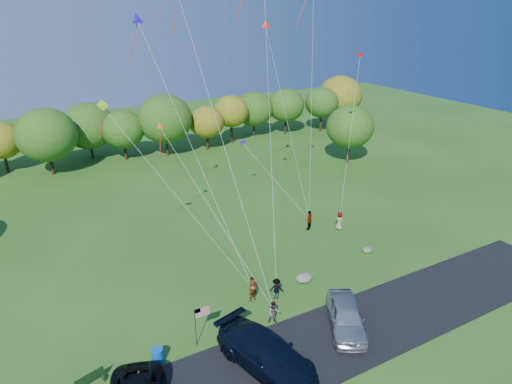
{
  "coord_description": "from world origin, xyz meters",
  "views": [
    {
      "loc": [
        -13.81,
        -21.28,
        19.23
      ],
      "look_at": [
        1.45,
        6.0,
        6.23
      ],
      "focal_mm": 32.0,
      "sensor_mm": 36.0,
      "label": 1
    }
  ],
  "objects_px": {
    "flyer_c": "(276,289)",
    "trash_barrel": "(158,356)",
    "flyer_b": "(274,313)",
    "minivan_navy": "(266,354)",
    "park_bench": "(90,379)",
    "minivan_silver": "(346,317)",
    "flyer_e": "(339,221)",
    "flyer_d": "(309,220)",
    "flyer_a": "(253,289)"
  },
  "relations": [
    {
      "from": "flyer_e",
      "to": "park_bench",
      "type": "relative_size",
      "value": 1.06
    },
    {
      "from": "flyer_d",
      "to": "park_bench",
      "type": "bearing_deg",
      "value": -13.6
    },
    {
      "from": "flyer_a",
      "to": "park_bench",
      "type": "distance_m",
      "value": 11.68
    },
    {
      "from": "trash_barrel",
      "to": "flyer_e",
      "type": "bearing_deg",
      "value": 22.52
    },
    {
      "from": "minivan_silver",
      "to": "flyer_c",
      "type": "height_order",
      "value": "minivan_silver"
    },
    {
      "from": "flyer_a",
      "to": "flyer_e",
      "type": "xyz_separation_m",
      "value": [
        12.09,
        5.59,
        -0.08
      ]
    },
    {
      "from": "minivan_navy",
      "to": "flyer_e",
      "type": "bearing_deg",
      "value": 24.08
    },
    {
      "from": "minivan_navy",
      "to": "park_bench",
      "type": "relative_size",
      "value": 4.09
    },
    {
      "from": "flyer_b",
      "to": "flyer_c",
      "type": "xyz_separation_m",
      "value": [
        1.55,
        2.2,
        -0.0
      ]
    },
    {
      "from": "minivan_silver",
      "to": "flyer_c",
      "type": "bearing_deg",
      "value": 142.98
    },
    {
      "from": "trash_barrel",
      "to": "flyer_b",
      "type": "bearing_deg",
      "value": -1.32
    },
    {
      "from": "minivan_navy",
      "to": "minivan_silver",
      "type": "distance_m",
      "value": 6.13
    },
    {
      "from": "flyer_d",
      "to": "park_bench",
      "type": "height_order",
      "value": "flyer_d"
    },
    {
      "from": "flyer_e",
      "to": "trash_barrel",
      "type": "relative_size",
      "value": 1.69
    },
    {
      "from": "flyer_c",
      "to": "trash_barrel",
      "type": "height_order",
      "value": "flyer_c"
    },
    {
      "from": "flyer_a",
      "to": "park_bench",
      "type": "xyz_separation_m",
      "value": [
        -11.41,
        -2.46,
        -0.44
      ]
    },
    {
      "from": "minivan_silver",
      "to": "park_bench",
      "type": "bearing_deg",
      "value": -161.62
    },
    {
      "from": "flyer_b",
      "to": "flyer_e",
      "type": "height_order",
      "value": "flyer_e"
    },
    {
      "from": "trash_barrel",
      "to": "minivan_silver",
      "type": "bearing_deg",
      "value": -14.44
    },
    {
      "from": "flyer_a",
      "to": "flyer_c",
      "type": "bearing_deg",
      "value": -29.21
    },
    {
      "from": "minivan_silver",
      "to": "trash_barrel",
      "type": "xyz_separation_m",
      "value": [
        -11.35,
        2.92,
        -0.44
      ]
    },
    {
      "from": "minivan_silver",
      "to": "flyer_a",
      "type": "bearing_deg",
      "value": 153.49
    },
    {
      "from": "flyer_b",
      "to": "flyer_c",
      "type": "height_order",
      "value": "flyer_b"
    },
    {
      "from": "flyer_e",
      "to": "trash_barrel",
      "type": "bearing_deg",
      "value": 85.8
    },
    {
      "from": "flyer_d",
      "to": "trash_barrel",
      "type": "xyz_separation_m",
      "value": [
        -17.37,
        -9.53,
        -0.44
      ]
    },
    {
      "from": "flyer_a",
      "to": "flyer_e",
      "type": "distance_m",
      "value": 13.32
    },
    {
      "from": "flyer_d",
      "to": "flyer_e",
      "type": "distance_m",
      "value": 2.75
    },
    {
      "from": "park_bench",
      "to": "trash_barrel",
      "type": "relative_size",
      "value": 1.6
    },
    {
      "from": "minivan_navy",
      "to": "flyer_c",
      "type": "relative_size",
      "value": 4.22
    },
    {
      "from": "flyer_c",
      "to": "flyer_d",
      "type": "xyz_separation_m",
      "value": [
        8.13,
        7.51,
        0.16
      ]
    },
    {
      "from": "minivan_navy",
      "to": "flyer_b",
      "type": "bearing_deg",
      "value": 37.9
    },
    {
      "from": "flyer_b",
      "to": "flyer_e",
      "type": "relative_size",
      "value": 0.92
    },
    {
      "from": "flyer_d",
      "to": "trash_barrel",
      "type": "distance_m",
      "value": 19.82
    },
    {
      "from": "flyer_d",
      "to": "flyer_e",
      "type": "height_order",
      "value": "flyer_d"
    },
    {
      "from": "flyer_a",
      "to": "flyer_b",
      "type": "xyz_separation_m",
      "value": [
        0.01,
        -2.78,
        -0.15
      ]
    },
    {
      "from": "flyer_a",
      "to": "trash_barrel",
      "type": "relative_size",
      "value": 1.84
    },
    {
      "from": "trash_barrel",
      "to": "minivan_navy",
      "type": "bearing_deg",
      "value": -32.58
    },
    {
      "from": "minivan_navy",
      "to": "trash_barrel",
      "type": "distance_m",
      "value": 6.23
    },
    {
      "from": "flyer_b",
      "to": "flyer_c",
      "type": "distance_m",
      "value": 2.7
    },
    {
      "from": "flyer_d",
      "to": "flyer_c",
      "type": "bearing_deg",
      "value": 5.14
    },
    {
      "from": "flyer_e",
      "to": "park_bench",
      "type": "height_order",
      "value": "flyer_e"
    },
    {
      "from": "flyer_d",
      "to": "park_bench",
      "type": "relative_size",
      "value": 1.17
    },
    {
      "from": "flyer_b",
      "to": "flyer_e",
      "type": "xyz_separation_m",
      "value": [
        12.08,
        8.38,
        0.07
      ]
    },
    {
      "from": "flyer_c",
      "to": "flyer_a",
      "type": "bearing_deg",
      "value": 10.75
    },
    {
      "from": "flyer_a",
      "to": "trash_barrel",
      "type": "height_order",
      "value": "flyer_a"
    },
    {
      "from": "flyer_d",
      "to": "trash_barrel",
      "type": "bearing_deg",
      "value": -8.81
    },
    {
      "from": "trash_barrel",
      "to": "flyer_c",
      "type": "bearing_deg",
      "value": 12.38
    },
    {
      "from": "flyer_d",
      "to": "trash_barrel",
      "type": "height_order",
      "value": "flyer_d"
    },
    {
      "from": "flyer_a",
      "to": "minivan_navy",
      "type": "bearing_deg",
      "value": -121.15
    },
    {
      "from": "flyer_c",
      "to": "flyer_e",
      "type": "relative_size",
      "value": 0.92
    }
  ]
}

